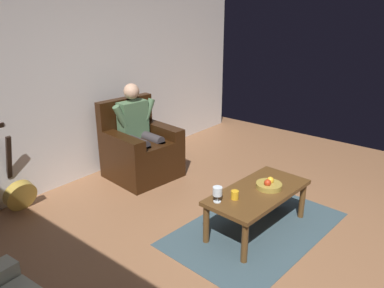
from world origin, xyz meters
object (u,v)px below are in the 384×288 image
object	(u,v)px
armchair	(140,151)
wine_glass_near	(217,192)
coffee_table	(258,196)
guitar	(19,192)
fruit_bowl	(269,185)
person_seated	(139,128)
candle_jar	(235,195)

from	to	relation	value
armchair	wine_glass_near	size ratio (longest dim) A/B	6.74
coffee_table	guitar	distance (m)	2.57
armchair	coffee_table	size ratio (longest dim) A/B	0.86
coffee_table	fruit_bowl	bearing A→B (deg)	154.77
person_seated	coffee_table	distance (m)	1.87
fruit_bowl	armchair	bearing A→B (deg)	-91.61
wine_glass_near	fruit_bowl	size ratio (longest dim) A/B	0.58
armchair	fruit_bowl	distance (m)	1.90
armchair	fruit_bowl	xyz separation A→B (m)	(0.05, 1.89, 0.12)
coffee_table	guitar	world-z (taller)	guitar
guitar	fruit_bowl	xyz separation A→B (m)	(-1.41, 2.27, 0.25)
wine_glass_near	fruit_bowl	distance (m)	0.60
guitar	wine_glass_near	size ratio (longest dim) A/B	6.60
person_seated	fruit_bowl	xyz separation A→B (m)	(0.05, 1.89, -0.19)
coffee_table	fruit_bowl	size ratio (longest dim) A/B	4.57
coffee_table	candle_jar	bearing A→B (deg)	-16.25
coffee_table	candle_jar	world-z (taller)	candle_jar
armchair	candle_jar	bearing A→B (deg)	81.43
guitar	candle_jar	size ratio (longest dim) A/B	11.94
armchair	fruit_bowl	size ratio (longest dim) A/B	3.92
armchair	guitar	bearing A→B (deg)	-8.31
coffee_table	fruit_bowl	world-z (taller)	fruit_bowl
wine_glass_near	fruit_bowl	world-z (taller)	wine_glass_near
coffee_table	wine_glass_near	xyz separation A→B (m)	(0.44, -0.18, 0.16)
armchair	wine_glass_near	world-z (taller)	armchair
armchair	person_seated	xyz separation A→B (m)	(0.00, 0.00, 0.31)
fruit_bowl	person_seated	bearing A→B (deg)	-91.60
guitar	person_seated	bearing A→B (deg)	165.70
wine_glass_near	person_seated	bearing A→B (deg)	-109.91
guitar	candle_jar	distance (m)	2.37
armchair	coffee_table	xyz separation A→B (m)	(0.16, 1.84, 0.03)
person_seated	guitar	distance (m)	1.57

